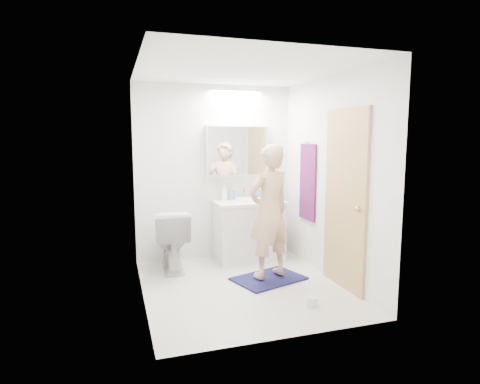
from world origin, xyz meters
name	(u,v)px	position (x,y,z in m)	size (l,w,h in m)	color
floor	(242,286)	(0.00, 0.00, 0.00)	(2.50, 2.50, 0.00)	silver
ceiling	(243,69)	(0.00, 0.00, 2.40)	(2.50, 2.50, 0.00)	white
wall_back	(215,172)	(0.00, 1.25, 1.20)	(2.50, 2.50, 0.00)	white
wall_front	(290,198)	(0.00, -1.25, 1.20)	(2.50, 2.50, 0.00)	white
wall_left	(140,185)	(-1.10, 0.00, 1.20)	(2.50, 2.50, 0.00)	white
wall_right	(331,179)	(1.10, 0.00, 1.20)	(2.50, 2.50, 0.00)	white
vanity_cabinet	(249,231)	(0.41, 0.96, 0.39)	(0.90, 0.55, 0.78)	silver
countertop	(249,202)	(0.41, 0.96, 0.80)	(0.95, 0.58, 0.04)	white
sink_basin	(248,199)	(0.41, 0.99, 0.84)	(0.36, 0.36, 0.03)	white
faucet	(244,193)	(0.41, 1.19, 0.90)	(0.02, 0.02, 0.16)	#B5B5B9
medicine_cabinet	(237,151)	(0.30, 1.18, 1.50)	(0.88, 0.14, 0.70)	white
mirror_panel	(239,151)	(0.30, 1.10, 1.50)	(0.84, 0.01, 0.66)	silver
toilet	(172,239)	(-0.68, 0.85, 0.39)	(0.44, 0.77, 0.79)	silver
bath_rug	(269,279)	(0.36, 0.11, 0.01)	(0.80, 0.55, 0.02)	#161946
person	(269,211)	(0.36, 0.11, 0.83)	(0.57, 0.37, 1.56)	tan
door	(345,200)	(1.08, -0.35, 1.00)	(0.04, 0.80, 2.00)	tan
door_knob	(358,209)	(1.04, -0.65, 0.95)	(0.06, 0.06, 0.06)	gold
towel	(308,182)	(1.08, 0.55, 1.10)	(0.02, 0.42, 1.00)	#111237
towel_hook	(308,142)	(1.07, 0.55, 1.62)	(0.02, 0.02, 0.07)	silver
soap_bottle_a	(224,192)	(0.10, 1.11, 0.93)	(0.09, 0.09, 0.22)	#EAEA97
soap_bottle_b	(231,193)	(0.21, 1.15, 0.91)	(0.08, 0.08, 0.17)	#548DB5
toothbrush_cup	(259,195)	(0.62, 1.12, 0.87)	(0.11, 0.11, 0.10)	#4672D3
toilet_paper_roll	(312,302)	(0.49, -0.74, 0.05)	(0.11, 0.11, 0.10)	silver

